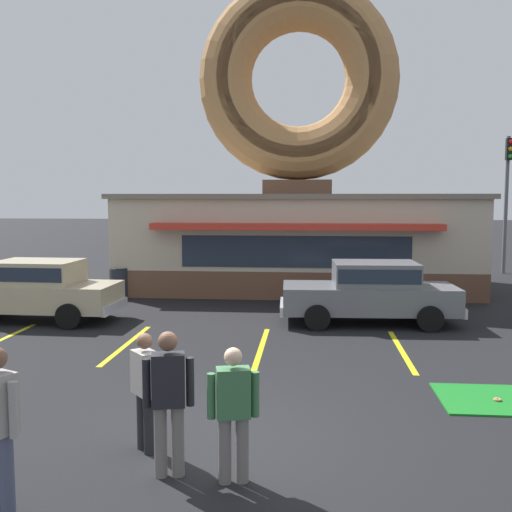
{
  "coord_description": "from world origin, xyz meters",
  "views": [
    {
      "loc": [
        1.08,
        -7.71,
        3.26
      ],
      "look_at": [
        -0.06,
        5.0,
        2.0
      ],
      "focal_mm": 42.0,
      "sensor_mm": 36.0,
      "label": 1
    }
  ],
  "objects_px": {
    "car_champagne": "(35,288)",
    "pedestrian_blue_sweater_man": "(169,396)",
    "car_grey": "(371,290)",
    "pedestrian_leather_jacket_man": "(233,409)",
    "traffic_light_pole": "(507,186)",
    "trash_bin": "(120,282)",
    "pedestrian_hooded_kid": "(145,387)",
    "golf_ball": "(496,399)"
  },
  "relations": [
    {
      "from": "traffic_light_pole",
      "to": "golf_ball",
      "type": "bearing_deg",
      "value": -107.64
    },
    {
      "from": "golf_ball",
      "to": "pedestrian_blue_sweater_man",
      "type": "height_order",
      "value": "pedestrian_blue_sweater_man"
    },
    {
      "from": "pedestrian_hooded_kid",
      "to": "pedestrian_leather_jacket_man",
      "type": "xyz_separation_m",
      "value": [
        1.23,
        -0.75,
        0.02
      ]
    },
    {
      "from": "golf_ball",
      "to": "car_champagne",
      "type": "bearing_deg",
      "value": 151.96
    },
    {
      "from": "golf_ball",
      "to": "car_grey",
      "type": "xyz_separation_m",
      "value": [
        -1.41,
        5.84,
        0.82
      ]
    },
    {
      "from": "car_grey",
      "to": "pedestrian_leather_jacket_man",
      "type": "height_order",
      "value": "car_grey"
    },
    {
      "from": "golf_ball",
      "to": "pedestrian_hooded_kid",
      "type": "xyz_separation_m",
      "value": [
        -5.08,
        -2.31,
        0.8
      ]
    },
    {
      "from": "pedestrian_leather_jacket_man",
      "to": "traffic_light_pole",
      "type": "relative_size",
      "value": 0.27
    },
    {
      "from": "car_grey",
      "to": "pedestrian_leather_jacket_man",
      "type": "bearing_deg",
      "value": -105.28
    },
    {
      "from": "pedestrian_hooded_kid",
      "to": "traffic_light_pole",
      "type": "height_order",
      "value": "traffic_light_pole"
    },
    {
      "from": "car_grey",
      "to": "pedestrian_leather_jacket_man",
      "type": "xyz_separation_m",
      "value": [
        -2.43,
        -8.9,
        -0.01
      ]
    },
    {
      "from": "pedestrian_leather_jacket_man",
      "to": "car_champagne",
      "type": "bearing_deg",
      "value": 126.82
    },
    {
      "from": "pedestrian_hooded_kid",
      "to": "traffic_light_pole",
      "type": "distance_m",
      "value": 21.77
    },
    {
      "from": "car_grey",
      "to": "traffic_light_pole",
      "type": "distance_m",
      "value": 13.0
    },
    {
      "from": "pedestrian_leather_jacket_man",
      "to": "trash_bin",
      "type": "distance_m",
      "value": 13.32
    },
    {
      "from": "car_champagne",
      "to": "car_grey",
      "type": "distance_m",
      "value": 8.8
    },
    {
      "from": "golf_ball",
      "to": "pedestrian_blue_sweater_man",
      "type": "relative_size",
      "value": 0.02
    },
    {
      "from": "car_champagne",
      "to": "pedestrian_blue_sweater_man",
      "type": "height_order",
      "value": "pedestrian_blue_sweater_man"
    },
    {
      "from": "traffic_light_pole",
      "to": "pedestrian_leather_jacket_man",
      "type": "bearing_deg",
      "value": -114.89
    },
    {
      "from": "pedestrian_blue_sweater_man",
      "to": "trash_bin",
      "type": "distance_m",
      "value": 12.96
    },
    {
      "from": "golf_ball",
      "to": "car_grey",
      "type": "distance_m",
      "value": 6.07
    },
    {
      "from": "golf_ball",
      "to": "traffic_light_pole",
      "type": "xyz_separation_m",
      "value": [
        5.28,
        16.62,
        3.66
      ]
    },
    {
      "from": "car_champagne",
      "to": "car_grey",
      "type": "relative_size",
      "value": 1.0
    },
    {
      "from": "golf_ball",
      "to": "pedestrian_blue_sweater_man",
      "type": "distance_m",
      "value": 5.56
    },
    {
      "from": "car_champagne",
      "to": "pedestrian_leather_jacket_man",
      "type": "distance_m",
      "value": 10.61
    },
    {
      "from": "car_grey",
      "to": "trash_bin",
      "type": "bearing_deg",
      "value": 156.72
    },
    {
      "from": "golf_ball",
      "to": "traffic_light_pole",
      "type": "height_order",
      "value": "traffic_light_pole"
    },
    {
      "from": "golf_ball",
      "to": "traffic_light_pole",
      "type": "bearing_deg",
      "value": 72.36
    },
    {
      "from": "car_grey",
      "to": "pedestrian_blue_sweater_man",
      "type": "height_order",
      "value": "pedestrian_blue_sweater_man"
    },
    {
      "from": "pedestrian_blue_sweater_man",
      "to": "pedestrian_hooded_kid",
      "type": "distance_m",
      "value": 0.82
    },
    {
      "from": "car_grey",
      "to": "trash_bin",
      "type": "height_order",
      "value": "car_grey"
    },
    {
      "from": "pedestrian_blue_sweater_man",
      "to": "traffic_light_pole",
      "type": "height_order",
      "value": "traffic_light_pole"
    },
    {
      "from": "car_champagne",
      "to": "pedestrian_blue_sweater_man",
      "type": "distance_m",
      "value": 10.1
    },
    {
      "from": "pedestrian_blue_sweater_man",
      "to": "trash_bin",
      "type": "bearing_deg",
      "value": 110.43
    },
    {
      "from": "pedestrian_hooded_kid",
      "to": "pedestrian_leather_jacket_man",
      "type": "bearing_deg",
      "value": -31.35
    },
    {
      "from": "car_champagne",
      "to": "traffic_light_pole",
      "type": "distance_m",
      "value": 19.32
    },
    {
      "from": "pedestrian_leather_jacket_man",
      "to": "car_grey",
      "type": "bearing_deg",
      "value": 74.72
    },
    {
      "from": "car_grey",
      "to": "pedestrian_blue_sweater_man",
      "type": "distance_m",
      "value": 9.38
    },
    {
      "from": "car_grey",
      "to": "car_champagne",
      "type": "bearing_deg",
      "value": -177.36
    },
    {
      "from": "car_champagne",
      "to": "pedestrian_hooded_kid",
      "type": "xyz_separation_m",
      "value": [
        5.13,
        -7.75,
        -0.03
      ]
    },
    {
      "from": "pedestrian_blue_sweater_man",
      "to": "trash_bin",
      "type": "xyz_separation_m",
      "value": [
        -4.52,
        12.14,
        -0.46
      ]
    },
    {
      "from": "car_champagne",
      "to": "golf_ball",
      "type": "bearing_deg",
      "value": -28.04
    }
  ]
}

